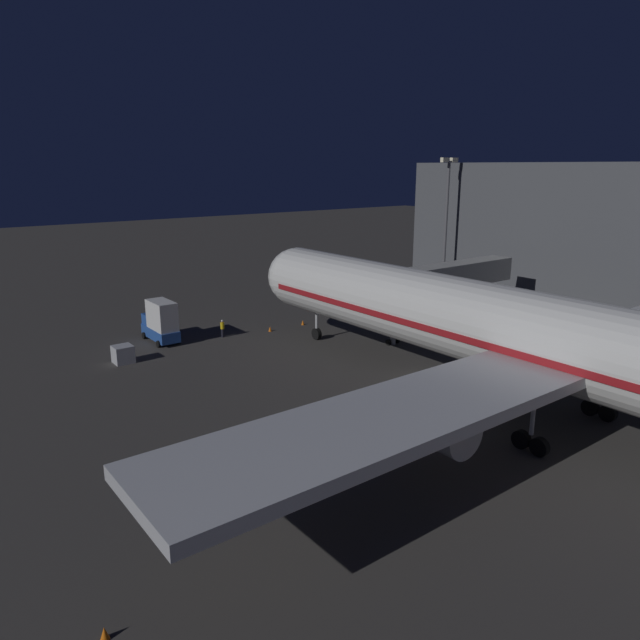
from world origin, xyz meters
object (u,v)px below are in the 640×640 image
apron_floodlight_mast (446,219)px  traffic_cone_nose_starboard (270,329)px  jet_bridge (434,279)px  ops_van (161,322)px  airliner_at_gate (578,349)px  baggage_container_near_belt (123,354)px  ground_crew_by_belt_loader (222,328)px  traffic_cone_nose_port (303,322)px  traffic_cone_wingtip_svc_side (105,633)px

apron_floodlight_mast → traffic_cone_nose_starboard: size_ratio=33.55×
jet_bridge → ops_van: bearing=-32.0°
jet_bridge → traffic_cone_nose_starboard: size_ratio=36.24×
airliner_at_gate → jet_bridge: size_ratio=3.52×
traffic_cone_nose_starboard → ops_van: bearing=-17.5°
baggage_container_near_belt → ground_crew_by_belt_loader: ground_crew_by_belt_loader is taller
airliner_at_gate → baggage_container_near_belt: airliner_at_gate is taller
apron_floodlight_mast → jet_bridge: bearing=37.8°
apron_floodlight_mast → traffic_cone_nose_port: size_ratio=33.55×
ground_crew_by_belt_loader → traffic_cone_nose_port: 9.66m
ground_crew_by_belt_loader → traffic_cone_nose_port: ground_crew_by_belt_loader is taller
traffic_cone_wingtip_svc_side → apron_floodlight_mast: bearing=-150.0°
baggage_container_near_belt → ground_crew_by_belt_loader: size_ratio=0.90×
jet_bridge → apron_floodlight_mast: bearing=-142.2°
airliner_at_gate → apron_floodlight_mast: (-25.50, -33.34, 4.69)m
ground_crew_by_belt_loader → traffic_cone_nose_starboard: (-5.17, 1.13, -0.77)m
traffic_cone_nose_starboard → traffic_cone_wingtip_svc_side: bearing=49.0°
airliner_at_gate → ops_van: size_ratio=12.89×
apron_floodlight_mast → traffic_cone_nose_port: 25.52m
baggage_container_near_belt → traffic_cone_nose_port: 20.72m
baggage_container_near_belt → traffic_cone_nose_starboard: baggage_container_near_belt is taller
ops_van → traffic_cone_nose_port: ops_van is taller
traffic_cone_wingtip_svc_side → traffic_cone_nose_port: bearing=-135.2°
airliner_at_gate → traffic_cone_nose_starboard: size_ratio=127.59×
traffic_cone_nose_starboard → traffic_cone_wingtip_svc_side: size_ratio=1.00×
airliner_at_gate → jet_bridge: 24.48m
traffic_cone_wingtip_svc_side → jet_bridge: bearing=-153.2°
traffic_cone_wingtip_svc_side → airliner_at_gate: bearing=177.8°
airliner_at_gate → traffic_cone_nose_port: 34.01m
baggage_container_near_belt → ground_crew_by_belt_loader: (-11.14, -1.84, 0.24)m
ops_van → traffic_cone_wingtip_svc_side: (17.22, 35.74, -1.85)m
airliner_at_gate → apron_floodlight_mast: bearing=-127.4°
jet_bridge → ground_crew_by_belt_loader: bearing=-34.7°
traffic_cone_nose_starboard → airliner_at_gate: bearing=93.8°
traffic_cone_nose_starboard → apron_floodlight_mast: bearing=179.8°
jet_bridge → baggage_container_near_belt: 31.70m
apron_floodlight_mast → traffic_cone_nose_port: (23.30, -0.11, -10.40)m
ops_van → traffic_cone_nose_port: 15.78m
airliner_at_gate → traffic_cone_wingtip_svc_side: bearing=-2.2°
jet_bridge → apron_floodlight_mast: size_ratio=1.08×
airliner_at_gate → traffic_cone_nose_starboard: bearing=-86.2°
airliner_at_gate → jet_bridge: airliner_at_gate is taller
ground_crew_by_belt_loader → traffic_cone_wingtip_svc_side: ground_crew_by_belt_loader is taller
apron_floodlight_mast → traffic_cone_wingtip_svc_side: bearing=30.0°
ops_van → traffic_cone_wingtip_svc_side: size_ratio=9.89×
baggage_container_near_belt → apron_floodlight_mast: bearing=-179.2°
traffic_cone_nose_port → ground_crew_by_belt_loader: bearing=-6.7°
traffic_cone_nose_port → traffic_cone_nose_starboard: (4.40, 0.00, 0.00)m
jet_bridge → apron_floodlight_mast: (-14.67, -11.39, 4.62)m
apron_floodlight_mast → traffic_cone_nose_port: apron_floodlight_mast is taller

